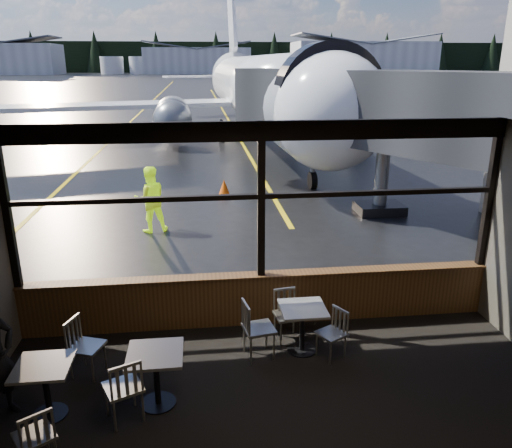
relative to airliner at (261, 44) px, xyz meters
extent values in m
plane|color=black|center=(-2.69, 98.98, -5.28)|extent=(520.00, 520.00, 0.00)
cube|color=black|center=(-2.69, -24.02, -5.27)|extent=(8.00, 6.00, 0.01)
cube|color=#38332D|center=(-2.69, -24.02, -1.78)|extent=(8.00, 6.00, 0.04)
cube|color=#4B2E16|center=(-2.69, -21.02, -4.83)|extent=(8.00, 0.28, 0.90)
cube|color=black|center=(-2.69, -21.02, -1.93)|extent=(8.00, 0.18, 0.30)
cube|color=black|center=(-6.64, -21.02, -3.08)|extent=(0.12, 0.12, 2.60)
cube|color=black|center=(-2.69, -21.02, -3.08)|extent=(0.12, 0.12, 2.60)
cube|color=black|center=(1.26, -21.02, -3.08)|extent=(0.12, 0.12, 2.60)
cube|color=black|center=(-2.69, -21.02, -2.98)|extent=(8.00, 0.10, 0.08)
imported|color=#BFF219|center=(-4.99, -15.73, -4.40)|extent=(1.01, 0.87, 1.77)
cone|color=#DA6006|center=(-2.83, -12.07, -5.02)|extent=(0.38, 0.38, 0.53)
cylinder|color=silver|center=(-32.69, 160.98, -2.28)|extent=(8.00, 8.00, 6.00)
cylinder|color=silver|center=(-22.69, 160.98, -2.28)|extent=(8.00, 8.00, 6.00)
cylinder|color=silver|center=(-12.69, 160.98, -2.28)|extent=(8.00, 8.00, 6.00)
cube|color=black|center=(-2.69, 188.98, 0.72)|extent=(360.00, 3.00, 12.00)
camera|label=1|loc=(-3.69, -28.77, -0.91)|focal=35.00mm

